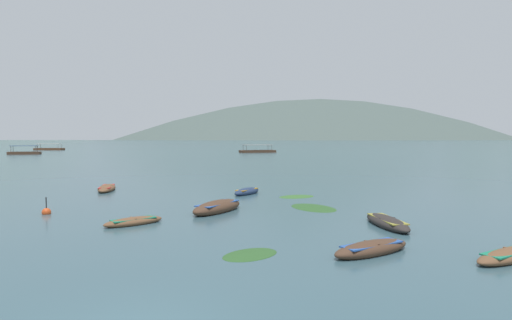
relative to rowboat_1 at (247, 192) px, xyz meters
The scene contains 17 objects.
ground_plane 1477.40m from the rowboat_1, 90.09° to the left, with size 6000.00×6000.00×0.00m, color #385660.
mountain_1 1776.56m from the rowboat_1, 99.76° to the left, with size 1015.34×1015.34×244.84m, color #56665B.
mountain_2 1530.27m from the rowboat_1, 83.74° to the left, with size 1481.81×1481.81×363.07m, color #4C5B56.
mountain_3 1699.70m from the rowboat_1, 61.32° to the left, with size 787.51×787.51×213.54m, color #56665B.
rowboat_1 is the anchor object (origin of this frame).
rowboat_3 13.60m from the rowboat_1, 58.91° to the right, with size 1.66×4.12×0.60m.
rowboat_5 11.83m from the rowboat_1, 168.54° to the left, with size 2.02×4.44×0.57m.
rowboat_6 17.10m from the rowboat_1, 73.39° to the right, with size 3.64×2.77×0.59m.
rowboat_7 7.71m from the rowboat_1, 102.16° to the right, with size 3.41×4.48×0.82m.
rowboat_8 12.41m from the rowboat_1, 116.35° to the right, with size 2.97×2.64×0.45m.
ferry_0 140.08m from the rowboat_1, 121.77° to the left, with size 10.03×3.38×2.54m.
ferry_1 99.14m from the rowboat_1, 127.56° to the left, with size 8.17×4.49×2.54m.
ferry_2 92.40m from the rowboat_1, 88.79° to the left, with size 11.34×7.34×2.54m.
mooring_buoy 13.97m from the rowboat_1, 143.71° to the right, with size 0.50×0.50×1.11m.
weed_patch_0 3.98m from the rowboat_1, 22.12° to the right, with size 1.73×2.74×0.14m, color #38662D.
weed_patch_2 16.54m from the rowboat_1, 88.79° to the right, with size 1.49×2.29×0.14m, color #2D5628.
weed_patch_5 7.60m from the rowboat_1, 56.52° to the right, with size 3.54×2.27×0.14m, color #2D5628.
Camera 1 is at (2.68, -8.89, 4.30)m, focal length 28.86 mm.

